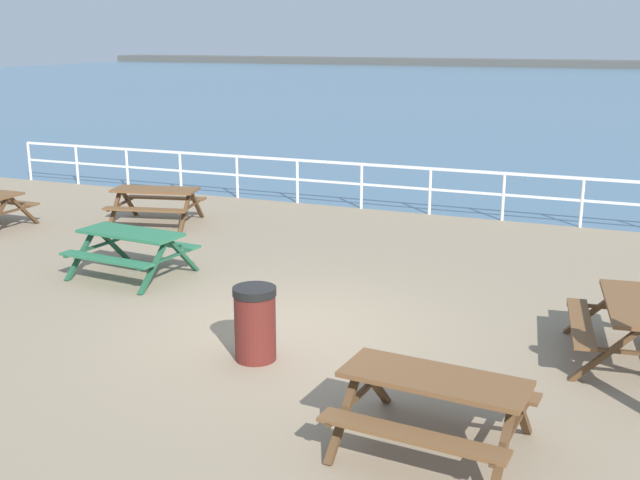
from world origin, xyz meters
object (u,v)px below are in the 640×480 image
at_px(litter_bin, 255,323).
at_px(picnic_table_seaward, 156,197).
at_px(picnic_table_near_left, 131,242).
at_px(picnic_table_far_right, 634,317).
at_px(picnic_table_near_right, 434,394).

bearing_deg(litter_bin, picnic_table_seaward, 132.71).
distance_m(picnic_table_near_left, picnic_table_far_right, 7.92).
relative_size(picnic_table_near_left, litter_bin, 2.04).
bearing_deg(picnic_table_far_right, picnic_table_near_left, 77.79).
bearing_deg(picnic_table_near_left, picnic_table_far_right, 0.90).
relative_size(picnic_table_near_right, litter_bin, 2.02).
height_order(picnic_table_near_left, picnic_table_seaward, same).
relative_size(picnic_table_near_right, picnic_table_seaward, 0.92).
xyz_separation_m(picnic_table_far_right, litter_bin, (-4.38, -1.72, -0.10)).
bearing_deg(picnic_table_far_right, picnic_table_seaward, 59.98).
bearing_deg(picnic_table_near_right, picnic_table_seaward, 143.12).
xyz_separation_m(picnic_table_near_left, picnic_table_near_right, (6.12, -3.67, 0.00)).
distance_m(picnic_table_near_right, picnic_table_far_right, 3.51).
distance_m(picnic_table_far_right, picnic_table_seaward, 10.43).
xyz_separation_m(picnic_table_far_right, picnic_table_seaward, (-9.64, 3.98, 0.00)).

